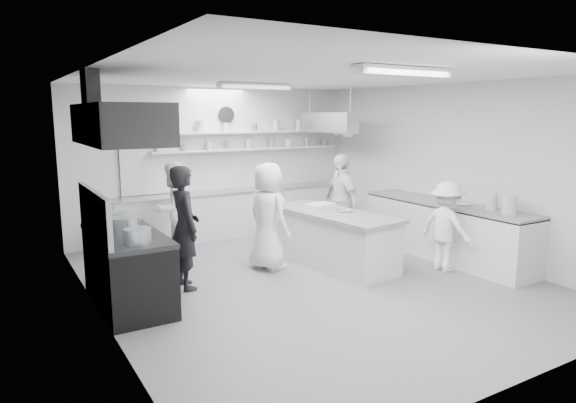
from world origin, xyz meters
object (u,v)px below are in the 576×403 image
back_counter (237,213)px  prep_island (333,240)px  cook_back (173,210)px  stove (128,271)px  right_counter (445,231)px  cook_stove (185,228)px

back_counter → prep_island: bearing=-80.4°
prep_island → cook_back: (-2.09, 1.85, 0.41)m
back_counter → cook_back: (-1.63, -0.86, 0.37)m
stove → right_counter: 5.28m
stove → back_counter: 4.03m
stove → right_counter: size_ratio=0.55×
right_counter → prep_island: right_counter is taller
back_counter → prep_island: 2.75m
back_counter → prep_island: (0.46, -2.71, -0.04)m
cook_stove → cook_back: cook_stove is taller
back_counter → cook_back: 1.88m
stove → back_counter: (2.90, 2.80, 0.01)m
cook_stove → cook_back: bearing=-10.2°
stove → cook_back: (1.27, 1.94, 0.38)m
stove → cook_stove: (0.87, 0.24, 0.43)m
stove → cook_stove: cook_stove is taller
stove → back_counter: back_counter is taller
stove → right_counter: (5.25, -0.60, 0.02)m
right_counter → prep_island: (-1.89, 0.69, -0.05)m
right_counter → cook_back: 4.73m
back_counter → cook_stove: size_ratio=2.83×
stove → cook_stove: bearing=15.3°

